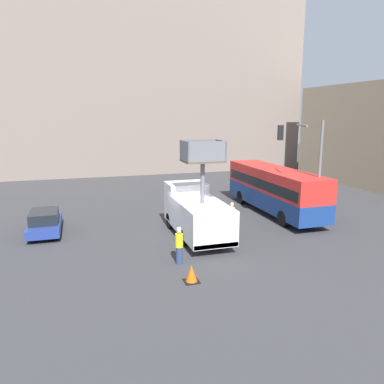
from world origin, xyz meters
name	(u,v)px	position (x,y,z in m)	size (l,w,h in m)	color
ground_plane	(187,235)	(0.00, 0.00, 0.00)	(120.00, 120.00, 0.00)	#38383A
building_backdrop_far	(124,84)	(0.00, 28.06, 10.79)	(44.00, 10.00, 21.57)	gray
utility_truck	(196,211)	(0.41, -0.50, 1.55)	(2.44, 6.53, 5.75)	white
city_bus	(274,187)	(7.50, 3.13, 1.92)	(2.52, 10.65, 3.27)	navy
traffic_light_pole	(307,158)	(7.50, -0.68, 4.46)	(2.67, 2.42, 6.76)	slate
road_worker_near_truck	(179,245)	(-1.60, -4.16, 0.93)	(0.38, 0.38, 1.85)	navy
road_worker_directing	(232,216)	(2.92, 0.12, 0.88)	(0.38, 0.38, 1.77)	navy
traffic_cone_near_truck	(191,274)	(-1.61, -6.24, 0.35)	(0.66, 0.66, 0.75)	black
parked_car_curbside	(45,222)	(-8.17, 2.69, 0.73)	(1.80, 4.27, 1.45)	navy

